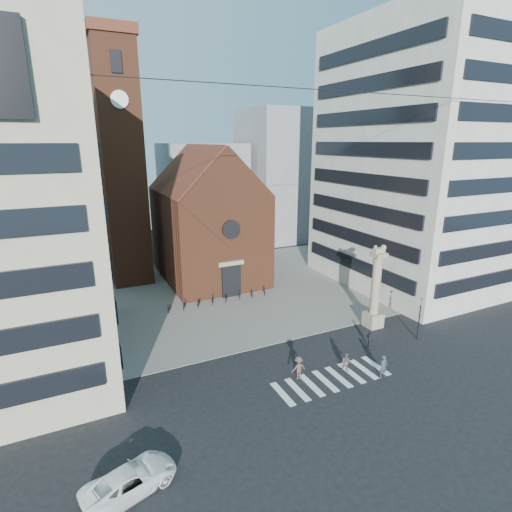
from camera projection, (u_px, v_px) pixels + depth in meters
The scene contains 24 objects.
ground at pixel (306, 363), 34.42m from camera, with size 120.00×120.00×0.00m, color black.
piazza at pixel (225, 291), 50.86m from camera, with size 46.00×30.00×0.05m, color gray.
zebra_crossing at pixel (332, 379), 32.06m from camera, with size 10.20×3.20×0.01m, color white, non-canonical shape.
church at pixel (208, 221), 53.87m from camera, with size 12.00×16.65×18.00m.
campanile at pixel (122, 163), 50.11m from camera, with size 5.50×5.50×31.20m.
building_right at pixel (420, 161), 50.37m from camera, with size 18.00×22.00×32.00m, color beige.
bg_block_left at pixel (41, 194), 57.64m from camera, with size 16.00×14.00×22.00m, color gray.
bg_block_mid at pixel (203, 194), 73.36m from camera, with size 14.00×12.00×18.00m, color gray.
bg_block_right at pixel (287, 175), 76.61m from camera, with size 16.00×14.00×24.00m, color gray.
lion_column at pixel (375, 295), 40.23m from camera, with size 1.63×1.60×8.68m.
traffic_light at pixel (419, 317), 37.93m from camera, with size 0.13×0.16×4.30m.
white_car at pixel (130, 480), 21.62m from camera, with size 2.37×5.15×1.43m, color white.
pedestrian_0 at pixel (384, 366), 32.08m from camera, with size 0.69×0.46×1.90m, color #353448.
pedestrian_1 at pixel (346, 363), 32.88m from camera, with size 0.81×0.63×1.66m, color #604F4D.
pedestrian_2 at pixel (370, 339), 36.69m from camera, with size 1.02×0.42×1.74m, color #2A2B32.
pedestrian_3 at pixel (298, 368), 31.86m from camera, with size 1.26×0.73×1.96m, color #4D3334.
scooter_0 at pixel (169, 307), 44.57m from camera, with size 0.58×1.68×0.88m, color black.
scooter_1 at pixel (184, 304), 45.27m from camera, with size 0.46×1.63×0.98m, color black.
scooter_2 at pixel (198, 302), 46.00m from camera, with size 0.58×1.68×0.88m, color black.
scooter_3 at pixel (212, 299), 46.69m from camera, with size 0.46×1.63×0.98m, color black.
scooter_4 at pixel (226, 297), 47.42m from camera, with size 0.58×1.68×0.88m, color black.
scooter_5 at pixel (239, 295), 48.11m from camera, with size 0.46×1.63×0.98m, color black.
scooter_6 at pixel (252, 293), 48.84m from camera, with size 0.58×1.68×0.88m, color black.
scooter_7 at pixel (264, 290), 49.53m from camera, with size 0.46×1.63×0.98m, color black.
Camera 1 is at (-17.13, -25.61, 18.42)m, focal length 28.00 mm.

